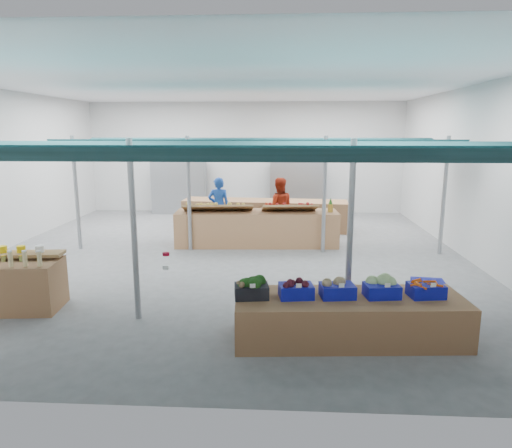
% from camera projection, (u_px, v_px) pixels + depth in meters
% --- Properties ---
extents(floor, '(13.00, 13.00, 0.00)m').
position_uv_depth(floor, '(226.00, 256.00, 11.60)').
color(floor, slate).
rests_on(floor, ground).
extents(hall, '(13.00, 13.00, 13.00)m').
position_uv_depth(hall, '(231.00, 148.00, 12.48)').
color(hall, silver).
rests_on(hall, ground).
extents(pole_grid, '(10.00, 4.60, 3.00)m').
position_uv_depth(pole_grid, '(250.00, 195.00, 9.48)').
color(pole_grid, gray).
rests_on(pole_grid, floor).
extents(awnings, '(9.50, 7.08, 0.30)m').
position_uv_depth(awnings, '(250.00, 148.00, 9.29)').
color(awnings, black).
rests_on(awnings, pole_grid).
extents(back_shelving_left, '(2.00, 0.50, 2.00)m').
position_uv_depth(back_shelving_left, '(179.00, 187.00, 17.41)').
color(back_shelving_left, '#B23F33').
rests_on(back_shelving_left, floor).
extents(back_shelving_right, '(2.00, 0.50, 2.00)m').
position_uv_depth(back_shelving_right, '(297.00, 188.00, 17.16)').
color(back_shelving_right, '#B23F33').
rests_on(back_shelving_right, floor).
extents(bottle_shelf, '(2.03, 1.33, 1.15)m').
position_uv_depth(bottle_shelf, '(4.00, 283.00, 8.05)').
color(bottle_shelf, '#8B5F3C').
rests_on(bottle_shelf, floor).
extents(veg_counter, '(3.50, 1.38, 0.67)m').
position_uv_depth(veg_counter, '(349.00, 318.00, 6.90)').
color(veg_counter, '#8B5F3C').
rests_on(veg_counter, floor).
extents(fruit_counter, '(4.47, 1.28, 0.95)m').
position_uv_depth(fruit_counter, '(257.00, 228.00, 12.61)').
color(fruit_counter, '#8B5F3C').
rests_on(fruit_counter, floor).
extents(far_counter, '(5.29, 1.45, 0.94)m').
position_uv_depth(far_counter, '(265.00, 215.00, 14.67)').
color(far_counter, '#8B5F3C').
rests_on(far_counter, floor).
extents(crate_stack, '(0.56, 0.43, 0.63)m').
position_uv_depth(crate_stack, '(427.00, 298.00, 7.77)').
color(crate_stack, '#0D1297').
rests_on(crate_stack, floor).
extents(vendor_left, '(0.67, 0.46, 1.77)m').
position_uv_depth(vendor_left, '(219.00, 207.00, 13.67)').
color(vendor_left, '#18419E').
rests_on(vendor_left, floor).
extents(vendor_right, '(0.89, 0.71, 1.77)m').
position_uv_depth(vendor_right, '(279.00, 207.00, 13.57)').
color(vendor_right, '#A32814').
rests_on(vendor_right, floor).
extents(crate_broccoli, '(0.54, 0.44, 0.35)m').
position_uv_depth(crate_broccoli, '(252.00, 287.00, 6.78)').
color(crate_broccoli, black).
rests_on(crate_broccoli, veg_counter).
extents(crate_beets, '(0.54, 0.44, 0.29)m').
position_uv_depth(crate_beets, '(296.00, 289.00, 6.80)').
color(crate_beets, '#0D1297').
rests_on(crate_beets, veg_counter).
extents(crate_celeriac, '(0.54, 0.44, 0.31)m').
position_uv_depth(crate_celeriac, '(337.00, 288.00, 6.80)').
color(crate_celeriac, '#0D1297').
rests_on(crate_celeriac, veg_counter).
extents(crate_cabbage, '(0.54, 0.44, 0.35)m').
position_uv_depth(crate_cabbage, '(382.00, 287.00, 6.81)').
color(crate_cabbage, '#0D1297').
rests_on(crate_cabbage, veg_counter).
extents(crate_carrots, '(0.54, 0.44, 0.29)m').
position_uv_depth(crate_carrots, '(426.00, 290.00, 6.83)').
color(crate_carrots, '#0D1297').
rests_on(crate_carrots, veg_counter).
extents(sparrow, '(0.12, 0.09, 0.11)m').
position_uv_depth(sparrow, '(241.00, 284.00, 6.65)').
color(sparrow, brown).
rests_on(sparrow, crate_broccoli).
extents(pole_ribbon, '(0.12, 0.12, 0.28)m').
position_uv_depth(pole_ribbon, '(166.00, 255.00, 7.59)').
color(pole_ribbon, '#B30B25').
rests_on(pole_ribbon, pole_grid).
extents(apple_heap_yellow, '(1.96, 0.89, 0.27)m').
position_uv_depth(apple_heap_yellow, '(218.00, 206.00, 12.38)').
color(apple_heap_yellow, '#997247').
rests_on(apple_heap_yellow, fruit_counter).
extents(apple_heap_red, '(1.56, 0.85, 0.27)m').
position_uv_depth(apple_heap_red, '(290.00, 206.00, 12.38)').
color(apple_heap_red, '#997247').
rests_on(apple_heap_red, fruit_counter).
extents(pineapple, '(0.14, 0.14, 0.39)m').
position_uv_depth(pineapple, '(330.00, 205.00, 12.37)').
color(pineapple, '#8C6019').
rests_on(pineapple, fruit_counter).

